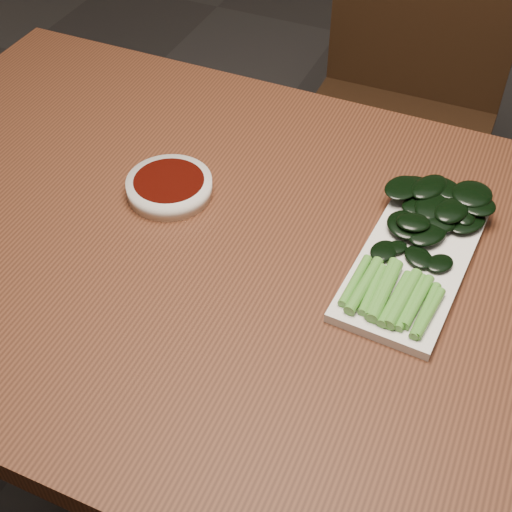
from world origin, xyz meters
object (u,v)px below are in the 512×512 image
(sauce_bowl, at_px, (169,187))
(serving_plate, at_px, (415,258))
(table, at_px, (286,296))
(chair_far, at_px, (400,105))
(gai_lan, at_px, (426,229))

(sauce_bowl, relative_size, serving_plate, 0.41)
(table, distance_m, chair_far, 0.85)
(serving_plate, height_order, gai_lan, gai_lan)
(table, bearing_deg, serving_plate, 23.04)
(table, xyz_separation_m, gai_lan, (0.16, 0.11, 0.10))
(sauce_bowl, bearing_deg, gai_lan, 7.47)
(table, distance_m, sauce_bowl, 0.24)
(sauce_bowl, xyz_separation_m, gai_lan, (0.37, 0.05, 0.01))
(chair_far, relative_size, sauce_bowl, 7.08)
(chair_far, bearing_deg, serving_plate, -76.38)
(chair_far, height_order, serving_plate, chair_far)
(table, distance_m, gai_lan, 0.21)
(chair_far, distance_m, serving_plate, 0.83)
(sauce_bowl, distance_m, serving_plate, 0.37)
(chair_far, xyz_separation_m, gai_lan, (0.20, -0.72, 0.29))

